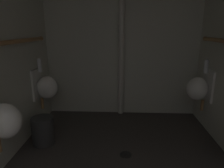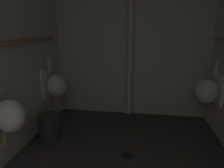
{
  "view_description": "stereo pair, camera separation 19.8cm",
  "coord_description": "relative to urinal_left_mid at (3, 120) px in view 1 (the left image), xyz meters",
  "views": [
    {
      "loc": [
        0.0,
        0.03,
        1.44
      ],
      "look_at": [
        -0.09,
        1.94,
        0.92
      ],
      "focal_mm": 32.84,
      "sensor_mm": 36.0,
      "label": 1
    },
    {
      "loc": [
        0.2,
        0.03,
        1.44
      ],
      "look_at": [
        -0.09,
        1.94,
        0.92
      ],
      "focal_mm": 32.84,
      "sensor_mm": 36.0,
      "label": 2
    }
  ],
  "objects": [
    {
      "name": "urinal_left_far",
      "position": [
        0.0,
        1.12,
        0.0
      ],
      "size": [
        0.32,
        0.3,
        0.76
      ],
      "color": "silver"
    },
    {
      "name": "standpipe_back_wall",
      "position": [
        1.09,
        1.6,
        0.62
      ],
      "size": [
        0.09,
        0.09,
        2.42
      ],
      "primitive_type": "cylinder",
      "color": "beige",
      "rests_on": "ground"
    },
    {
      "name": "urinal_left_mid",
      "position": [
        0.0,
        0.0,
        0.0
      ],
      "size": [
        0.32,
        0.3,
        0.76
      ],
      "color": "silver"
    },
    {
      "name": "urinal_right_far",
      "position": [
        2.21,
        1.16,
        0.0
      ],
      "size": [
        0.32,
        0.3,
        0.76
      ],
      "color": "silver"
    },
    {
      "name": "floor_drain",
      "position": [
        1.16,
        0.41,
        -0.61
      ],
      "size": [
        0.14,
        0.14,
        0.01
      ],
      "primitive_type": "cylinder",
      "color": "black",
      "rests_on": "ground"
    },
    {
      "name": "waste_bin",
      "position": [
        0.11,
        0.62,
        -0.44
      ],
      "size": [
        0.28,
        0.28,
        0.36
      ],
      "primitive_type": "cylinder",
      "color": "#2D2D2D",
      "rests_on": "ground"
    },
    {
      "name": "wall_back",
      "position": [
        1.1,
        1.71,
        0.62
      ],
      "size": [
        2.62,
        0.06,
        2.47
      ],
      "primitive_type": "cube",
      "color": "beige",
      "rests_on": "ground"
    }
  ]
}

